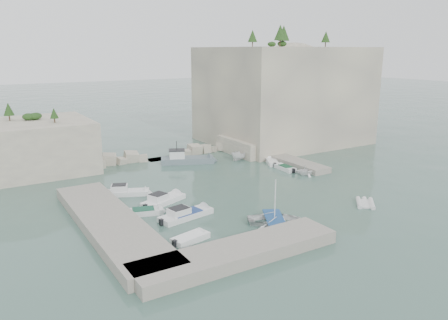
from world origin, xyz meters
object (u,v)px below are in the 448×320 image
motorboat_b (164,203)px  tender_east_a (306,175)px  motorboat_c (143,214)px  tender_east_b (285,170)px  tender_east_d (241,159)px  work_boat (188,163)px  inflatable_dinghy (365,205)px  motorboat_a (127,195)px  rowboat (274,223)px  tender_east_c (272,164)px  motorboat_e (190,241)px  motorboat_d (186,218)px

motorboat_b → tender_east_a: (21.14, 0.25, 0.00)m
motorboat_c → tender_east_b: same height
tender_east_d → work_boat: 8.55m
work_boat → motorboat_b: bearing=-102.4°
inflatable_dinghy → tender_east_d: tender_east_d is taller
tender_east_a → tender_east_b: size_ratio=0.73×
motorboat_a → work_boat: work_boat is taller
rowboat → tender_east_c: size_ratio=1.21×
motorboat_e → motorboat_d: bearing=53.6°
inflatable_dinghy → motorboat_b: bearing=101.3°
tender_east_b → motorboat_b: bearing=103.2°
motorboat_d → inflatable_dinghy: 19.78m
rowboat → tender_east_d: (11.62, 23.25, 0.00)m
motorboat_d → work_boat: work_boat is taller
motorboat_b → motorboat_e: 10.64m
motorboat_b → tender_east_d: 22.20m
motorboat_b → rowboat: bearing=-80.4°
motorboat_a → tender_east_c: motorboat_a is taller
motorboat_d → rowboat: (6.77, -5.83, 0.00)m
tender_east_a → motorboat_a: bearing=101.4°
motorboat_d → tender_east_c: 24.31m
tender_east_b → tender_east_d: bearing=14.9°
tender_east_a → tender_east_d: tender_east_d is taller
motorboat_d → work_boat: (10.16, 19.74, 0.00)m
motorboat_a → motorboat_e: motorboat_a is taller
tender_east_b → motorboat_a: bearing=90.0°
motorboat_a → motorboat_d: 10.45m
motorboat_b → motorboat_e: bearing=-123.4°
motorboat_d → tender_east_a: size_ratio=2.21×
motorboat_a → motorboat_d: bearing=-51.0°
motorboat_c → inflatable_dinghy: motorboat_c is taller
motorboat_b → motorboat_a: bearing=95.5°
motorboat_a → motorboat_b: 5.49m
inflatable_dinghy → tender_east_b: (1.65, 15.82, 0.00)m
tender_east_d → motorboat_e: bearing=122.1°
motorboat_d → tender_east_b: bearing=12.9°
tender_east_d → motorboat_d: bearing=117.8°
rowboat → tender_east_a: bearing=-23.0°
motorboat_b → motorboat_e: motorboat_b is taller
inflatable_dinghy → motorboat_e: bearing=129.6°
tender_east_a → tender_east_c: tender_east_a is taller
tender_east_a → tender_east_c: bearing=24.3°
motorboat_a → motorboat_d: (2.75, -10.09, 0.00)m
motorboat_d → rowboat: size_ratio=1.21×
inflatable_dinghy → work_boat: bearing=61.8°
tender_east_b → tender_east_c: bearing=-5.2°
inflatable_dinghy → motorboat_d: bearing=113.9°
tender_east_c → tender_east_d: 5.27m
motorboat_d → tender_east_b: 22.06m
motorboat_c → work_boat: size_ratio=0.51×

